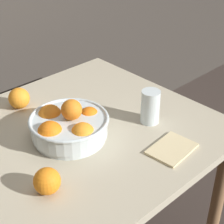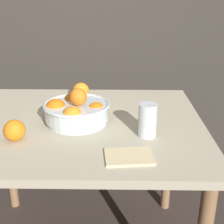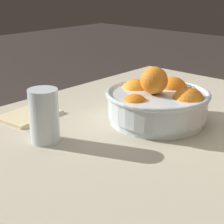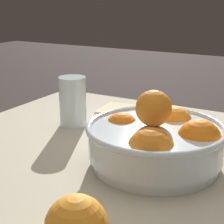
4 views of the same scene
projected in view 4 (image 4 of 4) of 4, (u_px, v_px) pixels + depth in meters
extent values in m
cube|color=#B7AD93|center=(151.00, 175.00, 0.72)|extent=(1.02, 0.84, 0.03)
cylinder|color=#936B47|center=(73.00, 196.00, 1.33)|extent=(0.05, 0.05, 0.68)
cylinder|color=silver|center=(157.00, 161.00, 0.72)|extent=(0.24, 0.24, 0.02)
cylinder|color=silver|center=(157.00, 142.00, 0.71)|extent=(0.25, 0.25, 0.06)
torus|color=silver|center=(158.00, 128.00, 0.70)|extent=(0.27, 0.27, 0.01)
sphere|color=orange|center=(122.00, 130.00, 0.75)|extent=(0.07, 0.07, 0.07)
sphere|color=orange|center=(151.00, 152.00, 0.63)|extent=(0.08, 0.08, 0.08)
sphere|color=orange|center=(199.00, 142.00, 0.67)|extent=(0.08, 0.08, 0.08)
sphere|color=orange|center=(174.00, 125.00, 0.77)|extent=(0.08, 0.08, 0.08)
sphere|color=orange|center=(154.00, 108.00, 0.70)|extent=(0.07, 0.07, 0.07)
cylinder|color=#F4A314|center=(73.00, 109.00, 0.93)|extent=(0.06, 0.06, 0.08)
cylinder|color=silver|center=(73.00, 101.00, 0.93)|extent=(0.07, 0.07, 0.12)
cube|color=beige|center=(128.00, 111.00, 1.05)|extent=(0.16, 0.13, 0.01)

